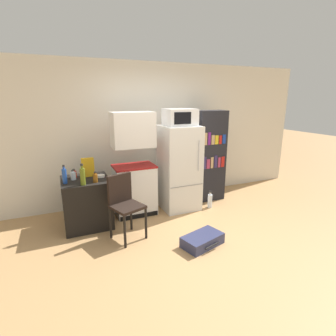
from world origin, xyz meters
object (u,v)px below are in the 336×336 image
(side_table, at_px, (87,202))
(cereal_box, at_px, (88,167))
(bookshelf, at_px, (210,156))
(bottle_olive_oil, at_px, (83,176))
(bottle_amber_beer, at_px, (95,178))
(kitchen_hutch, at_px, (134,169))
(bottle_ketchup_red, at_px, (74,174))
(microwave, at_px, (180,117))
(bowl, at_px, (101,176))
(suitcase_large_flat, at_px, (202,240))
(refrigerator, at_px, (179,168))
(bottle_blue_soda, at_px, (64,176))
(bottle_clear_short, at_px, (73,176))
(water_bottle_front, at_px, (210,201))
(chair, at_px, (124,200))

(side_table, xyz_separation_m, cereal_box, (0.07, 0.13, 0.53))
(bookshelf, relative_size, bottle_olive_oil, 5.62)
(bottle_amber_beer, bearing_deg, kitchen_hutch, 26.64)
(side_table, bearing_deg, bottle_ketchup_red, 137.15)
(microwave, height_order, bowl, microwave)
(bottle_amber_beer, bearing_deg, suitcase_large_flat, -39.94)
(kitchen_hutch, relative_size, refrigerator, 1.16)
(bottle_blue_soda, height_order, bottle_ketchup_red, bottle_blue_soda)
(bottle_clear_short, xyz_separation_m, suitcase_large_flat, (1.54, -1.31, -0.76))
(bottle_clear_short, height_order, water_bottle_front, bottle_clear_short)
(kitchen_hutch, height_order, bottle_amber_beer, kitchen_hutch)
(bottle_blue_soda, height_order, bowl, bottle_blue_soda)
(microwave, bearing_deg, bottle_ketchup_red, 177.31)
(kitchen_hutch, xyz_separation_m, chair, (-0.37, -0.72, -0.25))
(suitcase_large_flat, bearing_deg, bottle_blue_soda, 128.84)
(microwave, bearing_deg, bottle_blue_soda, -175.61)
(bottle_clear_short, bearing_deg, kitchen_hutch, 4.83)
(bookshelf, bearing_deg, chair, -157.39)
(suitcase_large_flat, bearing_deg, side_table, 121.25)
(microwave, bearing_deg, bottle_amber_beer, -169.78)
(kitchen_hutch, bearing_deg, bookshelf, 3.05)
(bowl, xyz_separation_m, water_bottle_front, (1.92, -0.21, -0.65))
(microwave, xyz_separation_m, bowl, (-1.40, -0.03, -0.88))
(water_bottle_front, bearing_deg, suitcase_large_flat, -126.32)
(bottle_clear_short, bearing_deg, bookshelf, 3.74)
(bottle_clear_short, relative_size, cereal_box, 0.51)
(chair, bearing_deg, bottle_olive_oil, 128.19)
(bookshelf, xyz_separation_m, water_bottle_front, (-0.21, -0.40, -0.74))
(kitchen_hutch, distance_m, microwave, 1.19)
(microwave, relative_size, bottle_ketchup_red, 3.73)
(bottle_blue_soda, bearing_deg, kitchen_hutch, 11.35)
(refrigerator, relative_size, bottle_amber_beer, 9.39)
(kitchen_hutch, xyz_separation_m, bookshelf, (1.55, 0.08, 0.07))
(kitchen_hutch, relative_size, bottle_amber_beer, 10.92)
(side_table, bearing_deg, kitchen_hutch, 8.47)
(microwave, xyz_separation_m, bottle_olive_oil, (-1.70, -0.33, -0.76))
(bottle_ketchup_red, bearing_deg, water_bottle_front, -8.11)
(side_table, bearing_deg, bowl, 3.78)
(refrigerator, distance_m, bottle_blue_soda, 1.95)
(microwave, distance_m, bowl, 1.65)
(refrigerator, relative_size, microwave, 2.88)
(refrigerator, bearing_deg, bookshelf, 12.05)
(kitchen_hutch, height_order, refrigerator, kitchen_hutch)
(bowl, relative_size, chair, 0.14)
(bottle_ketchup_red, xyz_separation_m, suitcase_large_flat, (1.52, -1.40, -0.75))
(bottle_blue_soda, relative_size, bottle_ketchup_red, 1.97)
(cereal_box, bearing_deg, bottle_blue_soda, -147.57)
(microwave, relative_size, bowl, 4.13)
(bottle_blue_soda, bearing_deg, bowl, 12.34)
(side_table, xyz_separation_m, microwave, (1.65, 0.05, 1.28))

